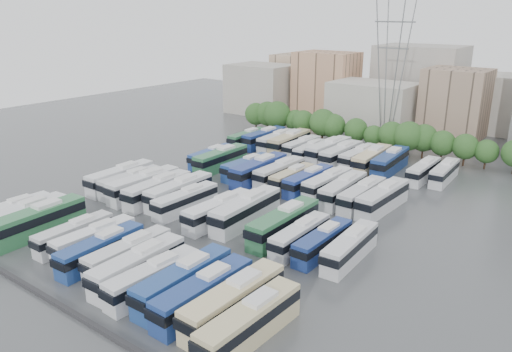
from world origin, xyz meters
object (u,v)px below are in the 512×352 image
Objects in this scene: bus_r0_s5 at (94,239)px; bus_r3_s1 at (264,138)px; bus_r0_s12 at (234,301)px; bus_r2_s12 at (383,198)px; bus_r3_s5 at (310,151)px; bus_r3_s13 at (444,172)px; bus_r0_s1 at (24,216)px; bus_r3_s3 at (289,142)px; bus_r3_s8 at (359,157)px; bus_r2_s4 at (247,167)px; bus_r3_s4 at (302,146)px; bus_r0_s2 at (37,221)px; bus_r0_s6 at (101,249)px; bus_r2_s10 at (343,190)px; bus_r0_s13 at (250,322)px; bus_r1_s12 at (323,242)px; bus_r1_s13 at (350,247)px; bus_r3_s10 at (390,162)px; bus_r2_s2 at (221,159)px; bus_r0_s10 at (183,281)px; bus_r3_s0 at (248,138)px; bus_r1_s11 at (300,236)px; bus_r0_s8 at (138,266)px; bus_r2_s1 at (211,157)px; bus_r2_s8 at (308,181)px; bus_r0_s7 at (128,254)px; bus_r1_s3 at (158,190)px; bus_r1_s0 at (121,177)px; bus_r0_s4 at (74,234)px; bus_r2_s11 at (362,195)px; bus_r1_s10 at (284,223)px; bus_r3_s7 at (341,154)px; electricity_pylon at (392,60)px; bus_r0_s9 at (153,278)px; bus_r3_s12 at (423,171)px; bus_r2_s9 at (328,183)px; bus_r0_s0 at (12,213)px; bus_r1_s7 at (219,211)px; bus_r1_s8 at (246,210)px; bus_r3_s9 at (372,159)px; bus_r1_s1 at (131,182)px; bus_r3_s6 at (329,150)px; bus_r2_s6 at (279,172)px.

bus_r3_s1 reaches higher than bus_r0_s5.
bus_r2_s12 is (-0.01, 35.15, -0.04)m from bus_r0_s12.
bus_r3_s13 is at bearing 1.63° from bus_r3_s5.
bus_r0_s5 is at bearing 4.47° from bus_r0_s1.
bus_r3_s3 is (-29.67, 19.47, 0.11)m from bus_r2_s12.
bus_r2_s4 is at bearing -124.21° from bus_r3_s8.
bus_r3_s3 reaches higher than bus_r3_s4.
bus_r0_s2 is 1.22× the size of bus_r3_s4.
bus_r2_s10 is (13.24, 35.75, 0.11)m from bus_r0_s6.
bus_r0_s13 is 1.14× the size of bus_r1_s12.
bus_r1_s13 is 17.72m from bus_r2_s12.
bus_r3_s10 is at bearing 101.93° from bus_r0_s13.
bus_r0_s10 is at bearing -54.95° from bus_r2_s2.
bus_r3_s8 is (26.50, 1.18, 0.06)m from bus_r3_s0.
bus_r1_s11 is 46.12m from bus_r3_s3.
bus_r0_s8 is 13.07m from bus_r0_s12.
bus_r2_s8 reaches higher than bus_r2_s1.
bus_r0_s7 is 1.00× the size of bus_r3_s0.
bus_r1_s3 is 26.66m from bus_r1_s11.
bus_r3_s0 is at bearing 88.99° from bus_r1_s0.
bus_r2_s11 reaches higher than bus_r0_s4.
bus_r3_s8 is (13.44, 53.86, 0.18)m from bus_r0_s4.
bus_r2_s12 reaches higher than bus_r0_s8.
bus_r3_s7 is at bearing 106.12° from bus_r1_s10.
electricity_pylon is 61.23m from bus_r1_s12.
bus_r0_s9 reaches higher than bus_r3_s12.
bus_r2_s9 is (22.91, 0.29, -0.18)m from bus_r2_s2.
bus_r1_s10 reaches higher than bus_r0_s12.
bus_r1_s13 is 0.97× the size of bus_r3_s8.
bus_r0_s0 is 1.01× the size of bus_r2_s1.
electricity_pylon is at bearing 64.92° from bus_r2_s2.
bus_r0_s1 is 1.12× the size of bus_r3_s12.
bus_r1_s7 is at bearing -97.64° from bus_r2_s8.
bus_r0_s1 is 0.93× the size of bus_r1_s8.
bus_r3_s9 reaches higher than bus_r1_s12.
bus_r1_s10 is at bearing -101.19° from bus_r2_s11.
bus_r3_s9 reaches higher than bus_r3_s5.
electricity_pylon is 2.59× the size of bus_r1_s3.
bus_r1_s1 is 1.06× the size of bus_r3_s12.
bus_r0_s8 is 0.92× the size of bus_r3_s6.
bus_r0_s9 is at bearing -179.13° from bus_r0_s13.
bus_r1_s7 is 0.97× the size of bus_r3_s1.
electricity_pylon reaches higher than bus_r2_s4.
bus_r0_s0 is 38.35m from bus_r2_s1.
bus_r3_s13 is (16.24, 0.50, -0.14)m from bus_r3_s8.
bus_r3_s12 is (-3.35, 54.68, -0.19)m from bus_r0_s13.
bus_r2_s11 is 30.14m from bus_r3_s4.
bus_r1_s8 is 35.22m from bus_r3_s5.
bus_r3_s9 is at bearing 92.59° from bus_r0_s10.
bus_r3_s4 is (-6.61, 17.75, -0.18)m from bus_r2_s6.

